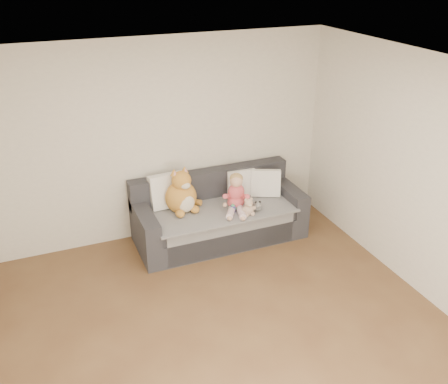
# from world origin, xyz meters

# --- Properties ---
(room_shell) EXTENTS (5.00, 5.00, 5.00)m
(room_shell) POSITION_xyz_m (0.00, 0.42, 1.30)
(room_shell) COLOR brown
(room_shell) RESTS_ON ground
(sofa) EXTENTS (2.20, 0.94, 0.85)m
(sofa) POSITION_xyz_m (0.61, 2.06, 0.31)
(sofa) COLOR #2A2A2F
(sofa) RESTS_ON ground
(cushion_left) EXTENTS (0.50, 0.25, 0.46)m
(cushion_left) POSITION_xyz_m (0.00, 2.29, 0.69)
(cushion_left) COLOR white
(cushion_left) RESTS_ON sofa
(cushion_right_back) EXTENTS (0.41, 0.23, 0.37)m
(cushion_right_back) POSITION_xyz_m (1.01, 2.24, 0.65)
(cushion_right_back) COLOR white
(cushion_right_back) RESTS_ON sofa
(cushion_right_front) EXTENTS (0.43, 0.33, 0.37)m
(cushion_right_front) POSITION_xyz_m (1.31, 2.10, 0.65)
(cushion_right_front) COLOR white
(cushion_right_front) RESTS_ON sofa
(toddler) EXTENTS (0.37, 0.49, 0.49)m
(toddler) POSITION_xyz_m (0.78, 1.88, 0.68)
(toddler) COLOR #CE4857
(toddler) RESTS_ON sofa
(plush_cat) EXTENTS (0.50, 0.47, 0.62)m
(plush_cat) POSITION_xyz_m (0.13, 2.10, 0.70)
(plush_cat) COLOR #A76625
(plush_cat) RESTS_ON sofa
(teddy_bear) EXTENTS (0.19, 0.14, 0.24)m
(teddy_bear) POSITION_xyz_m (0.86, 1.67, 0.57)
(teddy_bear) COLOR tan
(teddy_bear) RESTS_ON sofa
(plush_cow) EXTENTS (0.13, 0.20, 0.16)m
(plush_cow) POSITION_xyz_m (1.01, 1.74, 0.54)
(plush_cow) COLOR white
(plush_cow) RESTS_ON sofa
(sippy_cup) EXTENTS (0.11, 0.08, 0.12)m
(sippy_cup) POSITION_xyz_m (0.71, 1.82, 0.53)
(sippy_cup) COLOR #493289
(sippy_cup) RESTS_ON sofa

